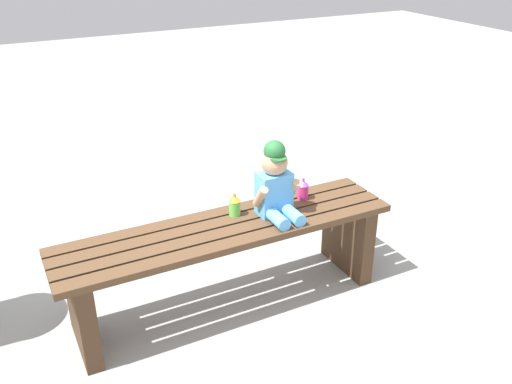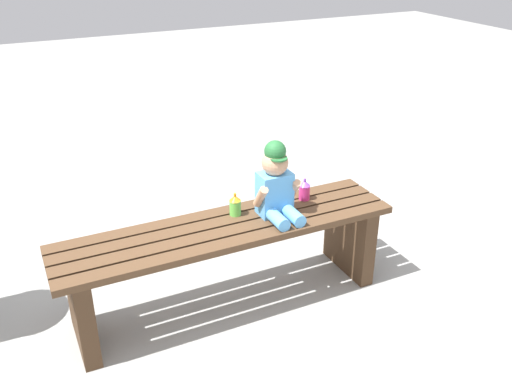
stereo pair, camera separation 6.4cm
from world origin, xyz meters
The scene contains 5 objects.
ground_plane centered at (0.00, 0.00, 0.00)m, with size 16.00×16.00×0.00m, color #999993.
park_bench centered at (0.00, 0.00, 0.33)m, with size 1.76×0.40×0.48m.
child_figure centered at (0.27, 0.00, 0.66)m, with size 0.23×0.27×0.40m.
sippy_cup_left centered at (0.08, 0.09, 0.54)m, with size 0.06×0.06×0.12m.
sippy_cup_right centered at (0.50, 0.09, 0.54)m, with size 0.06×0.06×0.12m.
Camera 1 is at (-0.98, -2.24, 1.87)m, focal length 39.02 mm.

